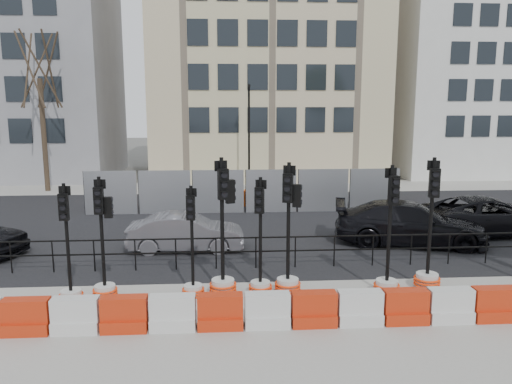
{
  "coord_description": "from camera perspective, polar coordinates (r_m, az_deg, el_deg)",
  "views": [
    {
      "loc": [
        -0.93,
        -13.27,
        4.97
      ],
      "look_at": [
        0.12,
        3.0,
        2.05
      ],
      "focal_mm": 35.0,
      "sensor_mm": 36.0,
      "label": 1
    }
  ],
  "objects": [
    {
      "name": "building_cream",
      "position": [
        35.6,
        1.09,
        16.65
      ],
      "size": [
        15.0,
        10.06,
        18.0
      ],
      "color": "#C9B293",
      "rests_on": "ground"
    },
    {
      "name": "traffic_signal_c",
      "position": [
        13.04,
        -7.23,
        -9.47
      ],
      "size": [
        0.58,
        0.58,
        2.94
      ],
      "rotation": [
        0.0,
        0.0,
        -0.1
      ],
      "color": "silver",
      "rests_on": "ground"
    },
    {
      "name": "lamp_post_far",
      "position": [
        28.34,
        -0.81,
        6.62
      ],
      "size": [
        0.12,
        0.56,
        6.0
      ],
      "color": "black",
      "rests_on": "ground"
    },
    {
      "name": "traffic_signal_d",
      "position": [
        13.06,
        -3.76,
        -8.18
      ],
      "size": [
        0.72,
        0.72,
        3.63
      ],
      "rotation": [
        0.0,
        0.0,
        0.3
      ],
      "color": "silver",
      "rests_on": "ground"
    },
    {
      "name": "car_b",
      "position": [
        17.12,
        -8.0,
        -4.59
      ],
      "size": [
        1.4,
        3.91,
        1.28
      ],
      "primitive_type": "imported",
      "rotation": [
        0.0,
        0.0,
        1.57
      ],
      "color": "#55555A",
      "rests_on": "ground"
    },
    {
      "name": "traffic_signal_e",
      "position": [
        13.09,
        0.49,
        -9.12
      ],
      "size": [
        0.62,
        0.62,
        3.13
      ],
      "rotation": [
        0.0,
        0.0,
        -0.31
      ],
      "color": "silver",
      "rests_on": "ground"
    },
    {
      "name": "road",
      "position": [
        20.89,
        -1.04,
        -3.57
      ],
      "size": [
        40.0,
        14.0,
        0.03
      ],
      "primitive_type": "cube",
      "color": "black",
      "rests_on": "ground"
    },
    {
      "name": "barrier_row",
      "position": [
        11.47,
        1.31,
        -13.5
      ],
      "size": [
        15.7,
        0.5,
        0.8
      ],
      "color": "red",
      "rests_on": "ground"
    },
    {
      "name": "traffic_signal_h",
      "position": [
        14.28,
        19.08,
        -7.65
      ],
      "size": [
        0.71,
        0.71,
        3.58
      ],
      "rotation": [
        0.0,
        0.0,
        -0.16
      ],
      "color": "silver",
      "rests_on": "ground"
    },
    {
      "name": "traffic_signal_a",
      "position": [
        13.36,
        -20.5,
        -9.45
      ],
      "size": [
        0.61,
        0.61,
        3.07
      ],
      "rotation": [
        0.0,
        0.0,
        0.02
      ],
      "color": "silver",
      "rests_on": "ground"
    },
    {
      "name": "car_d",
      "position": [
        20.98,
        24.96,
        -2.46
      ],
      "size": [
        3.52,
        5.76,
        1.46
      ],
      "primitive_type": "imported",
      "rotation": [
        0.0,
        0.0,
        1.68
      ],
      "color": "black",
      "rests_on": "ground"
    },
    {
      "name": "traffic_signal_f",
      "position": [
        13.16,
        3.71,
        -8.19
      ],
      "size": [
        0.69,
        0.69,
        3.49
      ],
      "rotation": [
        0.0,
        0.0,
        -0.31
      ],
      "color": "silver",
      "rests_on": "ground"
    },
    {
      "name": "sidewalk_far",
      "position": [
        29.7,
        -1.85,
        0.54
      ],
      "size": [
        40.0,
        4.0,
        0.02
      ],
      "primitive_type": "cube",
      "color": "gray",
      "rests_on": "ground"
    },
    {
      "name": "heras_fencing",
      "position": [
        23.38,
        -2.56,
        -0.34
      ],
      "size": [
        14.33,
        1.72,
        2.0
      ],
      "color": "#92949A",
      "rests_on": "ground"
    },
    {
      "name": "sidewalk_near",
      "position": [
        11.44,
        1.39,
        -15.53
      ],
      "size": [
        40.0,
        6.0,
        0.02
      ],
      "primitive_type": "cube",
      "color": "gray",
      "rests_on": "ground"
    },
    {
      "name": "tree_bare_far",
      "position": [
        30.53,
        -23.55,
        12.49
      ],
      "size": [
        2.0,
        2.0,
        9.0
      ],
      "color": "#473828",
      "rests_on": "ground"
    },
    {
      "name": "traffic_signal_g",
      "position": [
        13.52,
        14.82,
        -8.56
      ],
      "size": [
        0.68,
        0.68,
        3.44
      ],
      "rotation": [
        0.0,
        0.0,
        0.18
      ],
      "color": "silver",
      "rests_on": "ground"
    },
    {
      "name": "traffic_signal_b",
      "position": [
        13.36,
        -16.95,
        -8.67
      ],
      "size": [
        0.63,
        0.63,
        3.19
      ],
      "rotation": [
        0.0,
        0.0,
        -0.02
      ],
      "color": "silver",
      "rests_on": "ground"
    },
    {
      "name": "building_grey",
      "position": [
        37.65,
        -24.61,
        12.35
      ],
      "size": [
        11.0,
        9.06,
        14.0
      ],
      "color": "gray",
      "rests_on": "ground"
    },
    {
      "name": "car_c",
      "position": [
        18.52,
        17.19,
        -3.44
      ],
      "size": [
        4.42,
        6.19,
        1.53
      ],
      "primitive_type": "imported",
      "rotation": [
        0.0,
        0.0,
        1.35
      ],
      "color": "black",
      "rests_on": "ground"
    },
    {
      "name": "ground",
      "position": [
        14.2,
        0.3,
        -10.33
      ],
      "size": [
        120.0,
        120.0,
        0.0
      ],
      "primitive_type": "plane",
      "color": "#51514C",
      "rests_on": "ground"
    },
    {
      "name": "building_white",
      "position": [
        39.67,
        23.9,
        13.69
      ],
      "size": [
        12.0,
        9.06,
        16.0
      ],
      "color": "silver",
      "rests_on": "ground"
    },
    {
      "name": "kerb_railing",
      "position": [
        15.12,
        -0.02,
        -6.3
      ],
      "size": [
        18.0,
        0.04,
        1.0
      ],
      "color": "black",
      "rests_on": "ground"
    }
  ]
}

